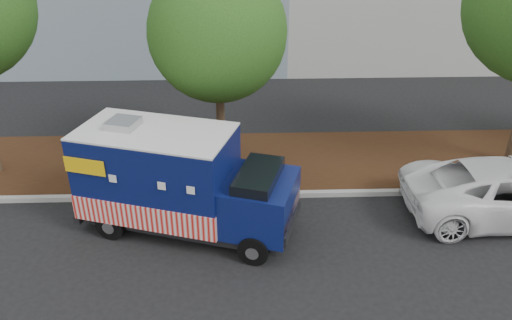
{
  "coord_description": "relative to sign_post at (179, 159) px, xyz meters",
  "views": [
    {
      "loc": [
        -0.28,
        -10.89,
        7.72
      ],
      "look_at": [
        0.11,
        0.6,
        1.64
      ],
      "focal_mm": 35.0,
      "sensor_mm": 36.0,
      "label": 1
    }
  ],
  "objects": [
    {
      "name": "white_car",
      "position": [
        8.88,
        -1.34,
        -0.43
      ],
      "size": [
        5.55,
        2.59,
        1.54
      ],
      "primitive_type": "imported",
      "rotation": [
        0.0,
        0.0,
        1.56
      ],
      "color": "white",
      "rests_on": "ground"
    },
    {
      "name": "mulch_strip",
      "position": [
        2.02,
        1.92,
        -1.12
      ],
      "size": [
        120.0,
        4.0,
        0.15
      ],
      "primitive_type": "cube",
      "color": "#321B0D",
      "rests_on": "ground"
    },
    {
      "name": "tree_b",
      "position": [
        1.13,
        1.79,
        3.09
      ],
      "size": [
        4.0,
        4.0,
        6.3
      ],
      "color": "#38281C",
      "rests_on": "ground"
    },
    {
      "name": "curb",
      "position": [
        2.02,
        -0.18,
        -1.12
      ],
      "size": [
        120.0,
        0.18,
        0.15
      ],
      "primitive_type": "cube",
      "color": "#9E9E99",
      "rests_on": "ground"
    },
    {
      "name": "sign_post",
      "position": [
        0.0,
        0.0,
        0.0
      ],
      "size": [
        0.06,
        0.06,
        2.4
      ],
      "primitive_type": "cube",
      "color": "#473828",
      "rests_on": "ground"
    },
    {
      "name": "food_truck",
      "position": [
        0.1,
        -1.56,
        0.12
      ],
      "size": [
        5.85,
        3.54,
        2.91
      ],
      "rotation": [
        0.0,
        0.0,
        -0.3
      ],
      "color": "black",
      "rests_on": "ground"
    },
    {
      "name": "ground",
      "position": [
        2.02,
        -1.58,
        -1.2
      ],
      "size": [
        120.0,
        120.0,
        0.0
      ],
      "primitive_type": "plane",
      "color": "black",
      "rests_on": "ground"
    }
  ]
}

